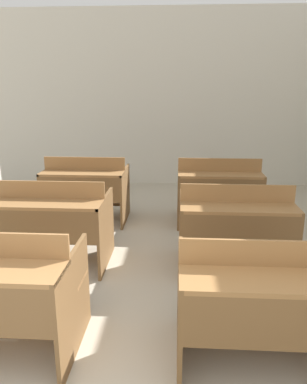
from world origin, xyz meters
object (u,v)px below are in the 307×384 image
object	(u,v)px
bench_second_right	(235,226)
bench_third_left	(86,188)
bench_second_left	(53,221)
bench_front_right	(263,301)
bench_third_right	(218,189)

from	to	relation	value
bench_second_right	bench_third_left	xyz separation A→B (m)	(-1.77, 1.32, 0.00)
bench_second_left	bench_second_right	size ratio (longest dim) A/B	1.00
bench_front_right	bench_third_right	xyz separation A→B (m)	(-0.00, 2.67, 0.00)
bench_front_right	bench_third_left	distance (m)	3.17
bench_second_right	bench_front_right	bearing A→B (deg)	-90.71
bench_second_left	bench_third_right	distance (m)	2.21
bench_front_right	bench_third_right	world-z (taller)	same
bench_second_left	bench_third_right	bearing A→B (deg)	36.84
bench_third_left	bench_third_right	size ratio (longest dim) A/B	1.00
bench_front_right	bench_third_right	bearing A→B (deg)	90.09
bench_third_left	bench_third_right	distance (m)	1.75
bench_second_right	bench_third_right	size ratio (longest dim) A/B	1.00
bench_third_left	bench_second_right	bearing A→B (deg)	-36.63
bench_front_right	bench_third_left	world-z (taller)	same
bench_second_left	bench_third_right	world-z (taller)	same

